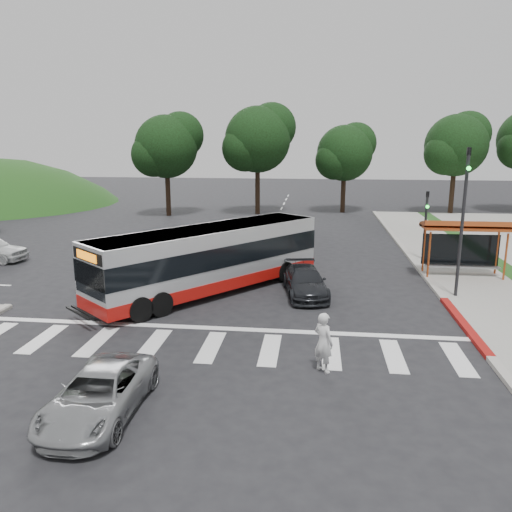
# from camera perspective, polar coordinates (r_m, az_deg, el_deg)

# --- Properties ---
(ground) EXTENTS (140.00, 140.00, 0.00)m
(ground) POSITION_cam_1_polar(r_m,az_deg,el_deg) (21.70, -2.47, -5.12)
(ground) COLOR black
(ground) RESTS_ON ground
(sidewalk_east) EXTENTS (4.00, 40.00, 0.12)m
(sidewalk_east) POSITION_cam_1_polar(r_m,az_deg,el_deg) (30.12, 21.29, -0.70)
(sidewalk_east) COLOR gray
(sidewalk_east) RESTS_ON ground
(curb_east) EXTENTS (0.30, 40.00, 0.15)m
(curb_east) POSITION_cam_1_polar(r_m,az_deg,el_deg) (29.67, 17.55, -0.57)
(curb_east) COLOR #9E9991
(curb_east) RESTS_ON ground
(curb_east_red) EXTENTS (0.32, 6.00, 0.15)m
(curb_east_red) POSITION_cam_1_polar(r_m,az_deg,el_deg) (20.33, 22.66, -7.21)
(curb_east_red) COLOR maroon
(curb_east_red) RESTS_ON ground
(crosswalk_ladder) EXTENTS (18.00, 2.60, 0.01)m
(crosswalk_ladder) POSITION_cam_1_polar(r_m,az_deg,el_deg) (17.11, -5.18, -10.30)
(crosswalk_ladder) COLOR silver
(crosswalk_ladder) RESTS_ON ground
(bus_shelter) EXTENTS (4.20, 1.60, 2.86)m
(bus_shelter) POSITION_cam_1_polar(r_m,az_deg,el_deg) (26.88, 22.77, 2.60)
(bus_shelter) COLOR #A5441B
(bus_shelter) RESTS_ON sidewalk_east
(traffic_signal_ne_tall) EXTENTS (0.18, 0.37, 6.50)m
(traffic_signal_ne_tall) POSITION_cam_1_polar(r_m,az_deg,el_deg) (22.90, 22.63, 4.81)
(traffic_signal_ne_tall) COLOR black
(traffic_signal_ne_tall) RESTS_ON ground
(traffic_signal_ne_short) EXTENTS (0.18, 0.37, 4.00)m
(traffic_signal_ne_short) POSITION_cam_1_polar(r_m,az_deg,el_deg) (29.82, 18.84, 4.11)
(traffic_signal_ne_short) COLOR black
(traffic_signal_ne_short) RESTS_ON ground
(tree_ne_a) EXTENTS (6.16, 5.74, 9.30)m
(tree_ne_a) POSITION_cam_1_polar(r_m,az_deg,el_deg) (50.05, 21.97, 11.75)
(tree_ne_a) COLOR black
(tree_ne_a) RESTS_ON parking_lot
(tree_north_a) EXTENTS (6.60, 6.15, 10.17)m
(tree_north_a) POSITION_cam_1_polar(r_m,az_deg,el_deg) (46.71, 0.29, 13.29)
(tree_north_a) COLOR black
(tree_north_a) RESTS_ON ground
(tree_north_b) EXTENTS (5.72, 5.33, 8.43)m
(tree_north_b) POSITION_cam_1_polar(r_m,az_deg,el_deg) (48.49, 10.19, 11.60)
(tree_north_b) COLOR black
(tree_north_b) RESTS_ON ground
(tree_north_c) EXTENTS (6.16, 5.74, 9.30)m
(tree_north_c) POSITION_cam_1_polar(r_m,az_deg,el_deg) (46.35, -10.12, 12.32)
(tree_north_c) COLOR black
(tree_north_c) RESTS_ON ground
(transit_bus) EXTENTS (9.26, 10.48, 2.98)m
(transit_bus) POSITION_cam_1_polar(r_m,az_deg,el_deg) (22.61, -5.24, -0.49)
(transit_bus) COLOR #ABADB0
(transit_bus) RESTS_ON ground
(pedestrian) EXTENTS (0.80, 0.78, 1.85)m
(pedestrian) POSITION_cam_1_polar(r_m,az_deg,el_deg) (15.16, 7.71, -9.76)
(pedestrian) COLOR silver
(pedestrian) RESTS_ON ground
(dark_sedan) EXTENTS (2.41, 4.47, 1.23)m
(dark_sedan) POSITION_cam_1_polar(r_m,az_deg,el_deg) (22.43, 5.63, -2.92)
(dark_sedan) COLOR #212327
(dark_sedan) RESTS_ON ground
(silver_suv_south) EXTENTS (1.96, 4.22, 1.17)m
(silver_suv_south) POSITION_cam_1_polar(r_m,az_deg,el_deg) (13.55, -17.52, -14.79)
(silver_suv_south) COLOR #939698
(silver_suv_south) RESTS_ON ground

